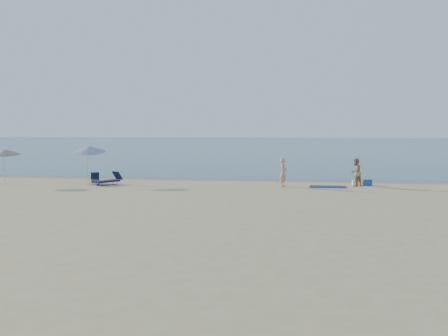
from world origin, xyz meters
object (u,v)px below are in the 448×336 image
Objects in this scene: person_left at (283,172)px; person_right at (356,172)px; umbrella_near at (90,149)px; blue_cooler at (367,182)px.

person_left is 1.01× the size of person_right.
person_right is at bearing -12.14° from umbrella_near.
umbrella_near is (-16.19, -1.42, 1.87)m from blue_cooler.
umbrella_near reaches higher than person_right.
umbrella_near is at bearing -179.24° from blue_cooler.
umbrella_near reaches higher than blue_cooler.
person_right is 0.66× the size of umbrella_near.
person_right is 3.19× the size of blue_cooler.
blue_cooler is at bearing -10.47° from umbrella_near.
umbrella_near reaches higher than person_left.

